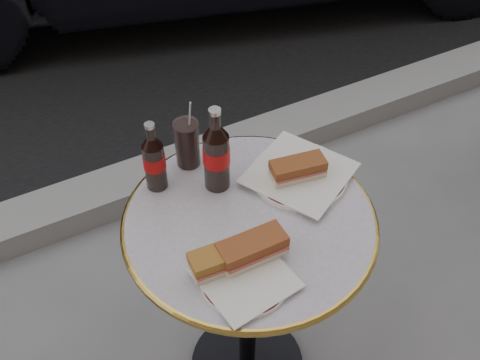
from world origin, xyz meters
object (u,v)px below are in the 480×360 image
cola_bottle_right (216,149)px  plate_left (245,279)px  plate_right (299,175)px  cola_glass (187,143)px  bistro_table (248,304)px  cola_bottle_left (154,156)px

cola_bottle_right → plate_left: bearing=-104.8°
plate_right → cola_glass: size_ratio=1.85×
bistro_table → plate_left: bearing=-121.7°
cola_bottle_right → cola_glass: (-0.03, 0.11, -0.05)m
bistro_table → cola_bottle_right: (-0.02, 0.14, 0.49)m
cola_bottle_right → plate_right: bearing=-20.6°
cola_bottle_right → cola_bottle_left: bearing=153.3°
cola_bottle_left → plate_right: bearing=-23.2°
plate_left → bistro_table: bearing=58.3°
bistro_table → cola_bottle_left: 0.53m
plate_left → cola_glass: 0.41m
plate_right → cola_bottle_left: size_ratio=1.22×
plate_right → cola_bottle_left: bearing=156.8°
bistro_table → plate_left: 0.41m
plate_right → cola_bottle_right: 0.24m
plate_right → cola_glass: 0.30m
bistro_table → cola_bottle_right: bearing=97.0°
cola_glass → bistro_table: bearing=-78.9°
cola_bottle_left → cola_glass: cola_bottle_left is taller
cola_bottle_right → cola_glass: 0.12m
bistro_table → plate_right: plate_right is taller
bistro_table → cola_glass: cola_glass is taller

